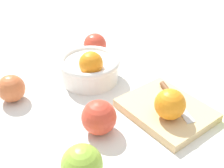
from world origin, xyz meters
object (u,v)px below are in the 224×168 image
at_px(bowl, 90,68).
at_px(apple_front_left, 11,88).
at_px(cutting_board, 166,110).
at_px(apple_back_left, 95,45).
at_px(orange_on_board, 170,104).
at_px(knife, 171,96).
at_px(apple_front_right, 82,165).
at_px(apple_front_center, 99,117).

distance_m(bowl, apple_front_left, 0.21).
distance_m(bowl, cutting_board, 0.24).
height_order(cutting_board, apple_back_left, apple_back_left).
xyz_separation_m(apple_front_left, apple_back_left, (-0.02, 0.31, 0.00)).
height_order(bowl, orange_on_board, bowl).
xyz_separation_m(bowl, apple_front_left, (-0.08, -0.20, -0.01)).
bearing_deg(bowl, knife, 15.14).
distance_m(cutting_board, orange_on_board, 0.06).
height_order(apple_front_left, apple_back_left, apple_back_left).
xyz_separation_m(cutting_board, apple_front_left, (-0.32, -0.22, 0.02)).
xyz_separation_m(knife, apple_front_right, (0.01, -0.30, 0.01)).
bearing_deg(knife, apple_front_right, -88.15).
distance_m(bowl, apple_front_right, 0.34).
distance_m(orange_on_board, apple_front_right, 0.24).
relative_size(cutting_board, knife, 1.42).
relative_size(apple_front_left, apple_front_center, 0.90).
distance_m(apple_front_right, apple_front_center, 0.14).
distance_m(knife, apple_back_left, 0.33).
bearing_deg(orange_on_board, apple_front_right, -96.18).
distance_m(apple_back_left, apple_front_right, 0.49).
bearing_deg(apple_front_center, cutting_board, 64.09).
height_order(cutting_board, apple_front_right, apple_front_right).
distance_m(apple_front_left, apple_front_center, 0.25).
bearing_deg(apple_front_left, apple_front_center, 15.91).
xyz_separation_m(cutting_board, apple_back_left, (-0.34, 0.09, 0.03)).
relative_size(knife, apple_front_center, 1.82).
distance_m(bowl, apple_back_left, 0.15).
bearing_deg(orange_on_board, apple_back_left, 162.18).
bearing_deg(apple_back_left, orange_on_board, -17.82).
xyz_separation_m(apple_front_left, apple_front_center, (0.24, 0.07, 0.00)).
bearing_deg(knife, cutting_board, -71.82).
relative_size(bowl, orange_on_board, 2.41).
xyz_separation_m(orange_on_board, apple_front_right, (-0.03, -0.24, -0.02)).
relative_size(bowl, apple_front_left, 2.42).
height_order(bowl, apple_back_left, bowl).
relative_size(orange_on_board, apple_front_right, 0.90).
xyz_separation_m(apple_back_left, apple_front_right, (0.33, -0.36, 0.00)).
height_order(orange_on_board, apple_front_right, orange_on_board).
distance_m(cutting_board, apple_back_left, 0.35).
bearing_deg(knife, apple_front_left, -139.61).
bearing_deg(apple_front_right, orange_on_board, 83.82).
bearing_deg(bowl, apple_front_right, -45.58).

